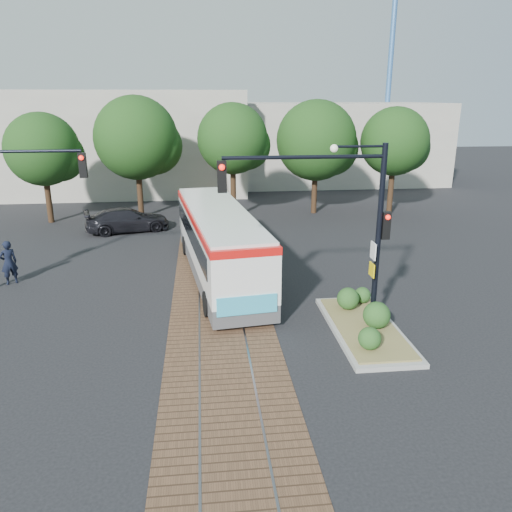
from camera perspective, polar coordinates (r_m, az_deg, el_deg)
The scene contains 10 objects.
ground at distance 17.49m, azimuth -4.00°, elevation -7.87°, with size 120.00×120.00×0.00m, color black.
trackbed at distance 21.17m, azimuth -4.46°, elevation -3.18°, with size 3.60×40.00×0.02m.
tree_row at distance 32.34m, azimuth -3.26°, elevation 12.96°, with size 26.40×5.60×7.67m.
warehouses at distance 44.67m, azimuth -6.41°, elevation 12.88°, with size 40.00×13.00×8.00m.
crane at distance 53.20m, azimuth 15.13°, elevation 20.82°, with size 8.00×0.50×18.00m.
city_bus at distance 21.57m, azimuth -4.29°, elevation 1.90°, with size 3.79×11.42×3.00m.
traffic_island at distance 17.37m, azimuth 12.33°, elevation -7.26°, with size 2.20×5.20×1.13m.
signal_pole_main at distance 15.95m, azimuth 9.86°, elevation 5.20°, with size 5.49×0.46×6.00m.
officer at distance 23.25m, azimuth -26.42°, elevation -0.67°, with size 0.69×0.45×1.88m, color black.
parked_car at distance 30.11m, azimuth -14.51°, elevation 4.04°, with size 1.95×4.78×1.39m, color black.
Camera 1 is at (-0.51, -15.76, 7.57)m, focal length 35.00 mm.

